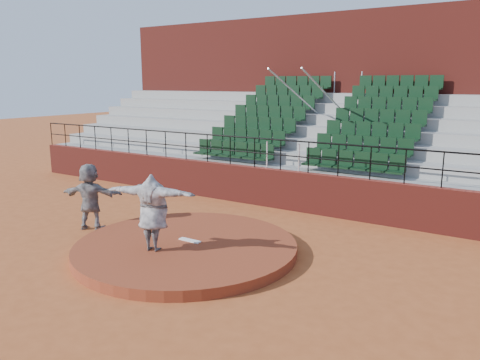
# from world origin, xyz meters

# --- Properties ---
(ground) EXTENTS (90.00, 90.00, 0.00)m
(ground) POSITION_xyz_m (0.00, 0.00, 0.00)
(ground) COLOR #A65025
(ground) RESTS_ON ground
(pitchers_mound) EXTENTS (5.50, 5.50, 0.25)m
(pitchers_mound) POSITION_xyz_m (0.00, 0.00, 0.12)
(pitchers_mound) COLOR brown
(pitchers_mound) RESTS_ON ground
(pitching_rubber) EXTENTS (0.60, 0.15, 0.03)m
(pitching_rubber) POSITION_xyz_m (0.00, 0.15, 0.27)
(pitching_rubber) COLOR white
(pitching_rubber) RESTS_ON pitchers_mound
(boundary_wall) EXTENTS (24.00, 0.30, 1.30)m
(boundary_wall) POSITION_xyz_m (0.00, 5.00, 0.65)
(boundary_wall) COLOR maroon
(boundary_wall) RESTS_ON ground
(wall_railing) EXTENTS (24.04, 0.05, 1.03)m
(wall_railing) POSITION_xyz_m (0.00, 5.00, 2.03)
(wall_railing) COLOR black
(wall_railing) RESTS_ON boundary_wall
(seating_deck) EXTENTS (24.00, 5.97, 4.63)m
(seating_deck) POSITION_xyz_m (0.00, 8.65, 1.44)
(seating_deck) COLOR gray
(seating_deck) RESTS_ON ground
(press_box_facade) EXTENTS (24.00, 3.00, 7.10)m
(press_box_facade) POSITION_xyz_m (0.00, 12.60, 3.55)
(press_box_facade) COLOR maroon
(press_box_facade) RESTS_ON ground
(pitcher) EXTENTS (2.34, 1.15, 1.84)m
(pitcher) POSITION_xyz_m (-0.33, -0.79, 1.17)
(pitcher) COLOR black
(pitcher) RESTS_ON pitchers_mound
(fielder) EXTENTS (1.86, 1.22, 1.92)m
(fielder) POSITION_xyz_m (-3.52, 0.04, 0.96)
(fielder) COLOR black
(fielder) RESTS_ON ground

